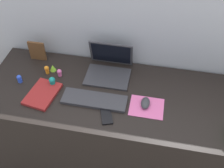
% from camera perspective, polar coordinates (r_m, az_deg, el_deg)
% --- Properties ---
extents(ground_plane, '(6.00, 6.00, 0.00)m').
position_cam_1_polar(ground_plane, '(2.37, 0.96, -14.37)').
color(ground_plane, gray).
extents(back_wall, '(2.98, 0.05, 1.33)m').
position_cam_1_polar(back_wall, '(2.09, 3.01, 3.75)').
color(back_wall, '#B2B7C1').
rests_on(back_wall, ground_plane).
extents(desk, '(1.78, 0.66, 0.74)m').
position_cam_1_polar(desk, '(2.06, 1.09, -9.17)').
color(desk, black).
rests_on(desk, ground_plane).
extents(laptop, '(0.30, 0.26, 0.21)m').
position_cam_1_polar(laptop, '(1.89, -0.59, 3.68)').
color(laptop, '#333338').
rests_on(laptop, desk).
extents(keyboard, '(0.41, 0.13, 0.02)m').
position_cam_1_polar(keyboard, '(1.74, -3.69, -3.30)').
color(keyboard, '#333338').
rests_on(keyboard, desk).
extents(mousepad, '(0.21, 0.17, 0.00)m').
position_cam_1_polar(mousepad, '(1.72, 7.20, -4.78)').
color(mousepad, pink).
rests_on(mousepad, desk).
extents(mouse, '(0.06, 0.10, 0.03)m').
position_cam_1_polar(mouse, '(1.71, 6.96, -3.94)').
color(mouse, '#333338').
rests_on(mouse, mousepad).
extents(cell_phone, '(0.10, 0.14, 0.01)m').
position_cam_1_polar(cell_phone, '(1.66, -1.17, -6.60)').
color(cell_phone, black).
rests_on(cell_phone, desk).
extents(notebook_pad, '(0.21, 0.26, 0.02)m').
position_cam_1_polar(notebook_pad, '(1.82, -14.24, -2.00)').
color(notebook_pad, maroon).
rests_on(notebook_pad, desk).
extents(picture_frame, '(0.12, 0.02, 0.15)m').
position_cam_1_polar(picture_frame, '(2.06, -15.29, 6.64)').
color(picture_frame, brown).
rests_on(picture_frame, desk).
extents(toy_figurine_pink, '(0.03, 0.03, 0.05)m').
position_cam_1_polar(toy_figurine_pink, '(1.92, -10.87, 2.37)').
color(toy_figurine_pink, pink).
rests_on(toy_figurine_pink, desk).
extents(toy_figurine_lime, '(0.04, 0.04, 0.05)m').
position_cam_1_polar(toy_figurine_lime, '(1.97, -12.21, 3.32)').
color(toy_figurine_lime, '#8CDB33').
rests_on(toy_figurine_lime, desk).
extents(toy_figurine_orange, '(0.03, 0.03, 0.06)m').
position_cam_1_polar(toy_figurine_orange, '(1.95, -13.39, 2.97)').
color(toy_figurine_orange, orange).
rests_on(toy_figurine_orange, desk).
extents(toy_figurine_blue, '(0.03, 0.03, 0.06)m').
position_cam_1_polar(toy_figurine_blue, '(1.94, -18.70, 1.08)').
color(toy_figurine_blue, blue).
rests_on(toy_figurine_blue, desk).
extents(toy_figurine_teal, '(0.04, 0.04, 0.07)m').
position_cam_1_polar(toy_figurine_teal, '(1.85, -12.36, 0.47)').
color(toy_figurine_teal, teal).
rests_on(toy_figurine_teal, desk).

